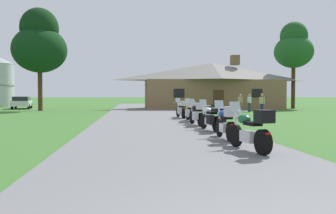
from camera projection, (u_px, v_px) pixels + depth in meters
The scene contains 15 objects.
ground_plane at pixel (150, 119), 22.52m from camera, with size 500.00×500.00×0.00m, color #386628.
asphalt_driveway at pixel (152, 121), 20.53m from camera, with size 6.40×80.00×0.06m, color slate.
motorcycle_green_nearest_to_camera at pixel (251, 130), 9.07m from camera, with size 0.81×2.07×1.30m.
motorcycle_blue_second_in_row at pixel (226, 123), 11.56m from camera, with size 0.66×2.08×1.30m.
motorcycle_white_third_in_row at pixel (212, 118), 14.42m from camera, with size 0.95×2.07×1.30m.
motorcycle_black_fourth_in_row at pixel (198, 114), 17.09m from camera, with size 0.87×2.08×1.30m.
motorcycle_yellow_fifth_in_row at pixel (191, 112), 19.70m from camera, with size 0.72×2.08×1.30m.
motorcycle_silver_farthest_in_row at pixel (182, 110), 22.51m from camera, with size 0.86×2.08×1.30m.
stone_lodge at pixel (212, 85), 38.93m from camera, with size 15.73×6.49×6.08m.
bystander_white_shirt_near_lodge at pixel (249, 102), 31.47m from camera, with size 0.26×0.55×1.69m.
bystander_tan_shirt_beside_signpost at pixel (240, 102), 32.09m from camera, with size 0.36×0.50×1.67m.
bystander_tan_shirt_by_tree at pixel (262, 103), 27.63m from camera, with size 0.36×0.50×1.69m.
tree_right_of_lodge at pixel (294, 47), 39.88m from camera, with size 4.42×4.42×10.02m.
tree_left_far at pixel (40, 43), 34.26m from camera, with size 5.33×5.33×10.19m.
parked_white_suv_far_left at pixel (22, 102), 39.34m from camera, with size 2.64×4.86×1.40m.
Camera 1 is at (-1.22, -2.48, 1.54)m, focal length 36.94 mm.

